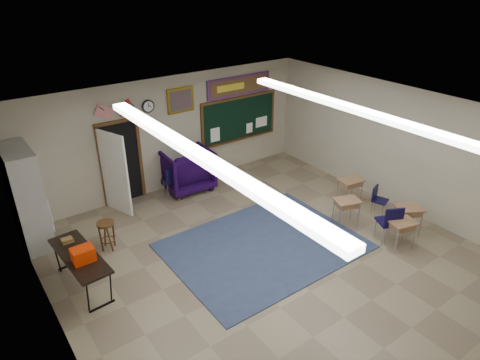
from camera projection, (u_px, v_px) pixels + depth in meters
floor at (281, 268)px, 8.55m from camera, size 9.00×9.00×0.00m
back_wall at (170, 134)px, 11.13m from camera, size 8.00×0.04×3.00m
left_wall at (62, 290)px, 5.78m from camera, size 0.04×9.00×3.00m
right_wall at (414, 153)px, 9.98m from camera, size 0.04×9.00×3.00m
ceiling at (289, 126)px, 7.21m from camera, size 8.00×9.00×0.04m
area_rug at (264, 246)px, 9.23m from camera, size 4.00×3.00×0.02m
fluorescent_strips at (289, 129)px, 7.23m from camera, size 3.86×6.00×0.10m
doorway at (119, 165)px, 10.44m from camera, size 1.10×0.89×2.16m
chalkboard at (239, 120)px, 12.28m from camera, size 2.55×0.14×1.30m
bulletin_board at (239, 86)px, 11.84m from camera, size 2.10×0.05×0.55m
framed_art_print at (181, 100)px, 10.91m from camera, size 0.75×0.05×0.65m
wall_clock at (148, 106)px, 10.44m from camera, size 0.32×0.05×0.32m
wall_flags at (114, 107)px, 9.92m from camera, size 1.16×0.06×0.70m
storage_cabinet at (27, 198)px, 8.89m from camera, size 0.59×1.25×2.20m
wingback_armchair at (186, 169)px, 11.40m from camera, size 1.30×1.34×1.15m
student_chair_reading at (172, 181)px, 11.07m from camera, size 0.50×0.50×0.88m
student_chair_desk_a at (388, 223)px, 9.23m from camera, size 0.61×0.61×0.91m
student_chair_desk_b at (380, 201)px, 10.28m from camera, size 0.45×0.45×0.71m
student_desk_front_left at (346, 211)px, 9.82m from camera, size 0.67×0.59×0.67m
student_desk_front_right at (350, 190)px, 10.72m from camera, size 0.63×0.52×0.68m
student_desk_back_left at (401, 233)px, 9.03m from camera, size 0.63×0.54×0.66m
student_desk_back_right at (407, 219)px, 9.51m from camera, size 0.71×0.65×0.68m
folding_table at (82, 269)px, 7.92m from camera, size 0.69×1.75×0.98m
wooden_stool at (107, 235)px, 9.01m from camera, size 0.37×0.37×0.65m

